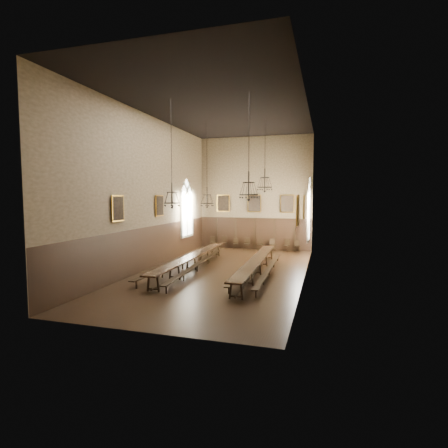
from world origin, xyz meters
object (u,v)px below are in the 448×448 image
at_px(bench_right_outer, 269,270).
at_px(chair_5, 272,247).
at_px(chair_2, 236,246).
at_px(bench_left_outer, 183,264).
at_px(chandelier_back_left, 207,198).
at_px(chair_6, 286,248).
at_px(chair_7, 297,248).
at_px(chair_4, 260,247).
at_px(chair_0, 212,244).
at_px(chandelier_front_left, 172,196).
at_px(bench_left_inner, 197,267).
at_px(chair_3, 247,246).
at_px(bench_right_inner, 248,269).
at_px(table_right, 256,267).
at_px(chandelier_back_right, 265,183).
at_px(chandelier_front_right, 249,188).
at_px(chair_1, 224,245).
at_px(table_left, 191,263).

bearing_deg(bench_right_outer, chair_5, 97.34).
relative_size(chair_2, chair_5, 0.94).
xyz_separation_m(bench_left_outer, chandelier_back_left, (0.72, 2.37, 3.88)).
relative_size(chair_5, chandelier_back_left, 0.18).
relative_size(chair_6, chair_7, 1.05).
bearing_deg(chair_4, chair_0, 177.75).
distance_m(bench_left_outer, chandelier_front_left, 5.05).
distance_m(chair_7, chandelier_back_left, 8.79).
distance_m(bench_left_inner, bench_right_outer, 4.09).
distance_m(chair_0, chair_3, 2.92).
height_order(bench_right_inner, chair_4, chair_4).
xyz_separation_m(table_right, chair_5, (-0.36, 8.52, -0.13)).
height_order(chair_0, chandelier_back_right, chandelier_back_right).
bearing_deg(bench_left_inner, chair_7, 60.45).
distance_m(chair_0, chair_4, 4.01).
bearing_deg(chair_6, bench_left_outer, -105.55).
relative_size(chandelier_back_right, chandelier_front_right, 0.90).
distance_m(chair_3, chair_7, 3.97).
xyz_separation_m(chair_4, chandelier_back_right, (1.27, -5.55, 4.83)).
distance_m(chair_3, chandelier_back_right, 7.74).
bearing_deg(table_right, bench_right_outer, 4.73).
bearing_deg(chair_3, table_right, -62.00).
height_order(table_right, bench_left_inner, table_right).
bearing_deg(bench_right_outer, chair_1, 120.95).
bearing_deg(chandelier_back_left, table_right, -35.09).
distance_m(bench_left_outer, chandelier_back_left, 4.60).
distance_m(table_left, chair_7, 9.92).
xyz_separation_m(bench_left_inner, chair_0, (-1.98, 8.77, 0.00)).
height_order(chair_3, chandelier_front_right, chandelier_front_right).
distance_m(chair_2, chair_4, 2.01).
distance_m(bench_left_outer, chandelier_back_right, 7.05).
height_order(bench_left_outer, bench_left_inner, bench_left_outer).
bearing_deg(chair_5, chair_7, -21.12).
bearing_deg(chair_6, table_right, -78.40).
bearing_deg(chandelier_front_left, bench_left_inner, 82.21).
relative_size(chair_6, chandelier_front_left, 0.18).
bearing_deg(bench_left_outer, table_right, -3.14).
bearing_deg(chandelier_back_right, chandelier_front_left, -122.82).
relative_size(chair_0, chandelier_back_left, 0.18).
relative_size(chair_5, chair_7, 1.04).
relative_size(table_left, chair_1, 10.54).
xyz_separation_m(bench_right_outer, chandelier_front_right, (-0.54, -2.88, 4.41)).
distance_m(chair_3, chair_6, 3.13).
bearing_deg(bench_right_inner, table_left, 178.38).
bearing_deg(bench_left_inner, chandelier_front_left, -97.79).
distance_m(bench_left_outer, bench_left_inner, 1.16).
xyz_separation_m(chair_3, chair_6, (3.13, -0.01, -0.01)).
bearing_deg(table_right, chandelier_back_left, 144.91).
bearing_deg(chair_6, chair_7, 14.52).
relative_size(bench_left_inner, chair_4, 10.80).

